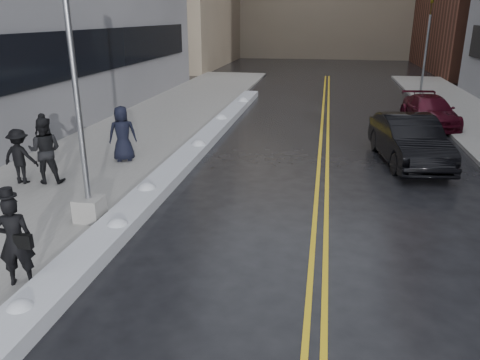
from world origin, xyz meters
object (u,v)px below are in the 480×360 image
at_px(pedestrian_c, 123,134).
at_px(car_maroon, 430,111).
at_px(pedestrian_fedora, 15,241).
at_px(pedestrian_d, 44,135).
at_px(lamppost, 80,129).
at_px(traffic_signal, 427,44).
at_px(pedestrian_b, 45,150).
at_px(pedestrian_e, 20,156).
at_px(car_black, 409,140).

bearing_deg(pedestrian_c, car_maroon, -168.54).
xyz_separation_m(pedestrian_fedora, pedestrian_d, (-4.41, 8.03, -0.10)).
distance_m(lamppost, car_maroon, 17.57).
height_order(pedestrian_fedora, pedestrian_d, pedestrian_fedora).
xyz_separation_m(traffic_signal, pedestrian_b, (-14.45, -19.56, -2.22)).
height_order(lamppost, pedestrian_d, lamppost).
distance_m(lamppost, pedestrian_d, 6.79).
distance_m(lamppost, pedestrian_b, 3.84).
distance_m(pedestrian_fedora, pedestrian_d, 9.17).
relative_size(lamppost, traffic_signal, 1.27).
bearing_deg(pedestrian_fedora, pedestrian_e, -78.79).
distance_m(pedestrian_c, car_maroon, 14.86).
bearing_deg(pedestrian_d, pedestrian_b, 145.05).
bearing_deg(lamppost, pedestrian_b, 137.33).
height_order(pedestrian_fedora, pedestrian_e, pedestrian_fedora).
bearing_deg(car_black, traffic_signal, 70.68).
relative_size(pedestrian_b, pedestrian_e, 1.20).
bearing_deg(car_maroon, pedestrian_fedora, -127.79).
bearing_deg(pedestrian_b, car_maroon, -154.50).
xyz_separation_m(pedestrian_b, pedestrian_e, (-0.76, -0.19, -0.18)).
bearing_deg(car_maroon, traffic_signal, 77.64).
relative_size(pedestrian_c, car_maroon, 0.41).
height_order(traffic_signal, pedestrian_d, traffic_signal).
bearing_deg(pedestrian_fedora, car_black, -153.04).
height_order(lamppost, car_maroon, lamppost).
bearing_deg(car_black, pedestrian_b, -165.84).
bearing_deg(pedestrian_fedora, lamppost, -110.45).
xyz_separation_m(traffic_signal, car_maroon, (-1.02, -8.25, -2.70)).
height_order(lamppost, pedestrian_b, lamppost).
bearing_deg(car_black, lamppost, -149.09).
height_order(pedestrian_c, pedestrian_e, pedestrian_c).
bearing_deg(traffic_signal, pedestrian_b, -126.45).
distance_m(lamppost, pedestrian_fedora, 3.37).
xyz_separation_m(pedestrian_fedora, pedestrian_e, (-3.50, 5.28, -0.05)).
bearing_deg(pedestrian_fedora, traffic_signal, -137.40).
distance_m(pedestrian_c, car_black, 10.28).
relative_size(pedestrian_b, pedestrian_c, 1.05).
height_order(pedestrian_e, car_black, pedestrian_e).
bearing_deg(pedestrian_e, pedestrian_b, -164.98).
xyz_separation_m(lamppost, pedestrian_c, (-1.27, 5.06, -1.40)).
bearing_deg(pedestrian_e, car_black, -157.27).
xyz_separation_m(pedestrian_b, car_black, (11.45, 4.65, -0.33)).
relative_size(traffic_signal, car_black, 1.16).
relative_size(pedestrian_fedora, car_maroon, 0.37).
relative_size(lamppost, pedestrian_b, 3.69).
relative_size(pedestrian_fedora, pedestrian_b, 0.88).
xyz_separation_m(pedestrian_fedora, car_maroon, (10.68, 16.78, -0.35)).
distance_m(pedestrian_b, pedestrian_c, 2.96).
xyz_separation_m(lamppost, car_maroon, (10.78, 13.75, -1.83)).
bearing_deg(car_maroon, pedestrian_e, -146.28).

